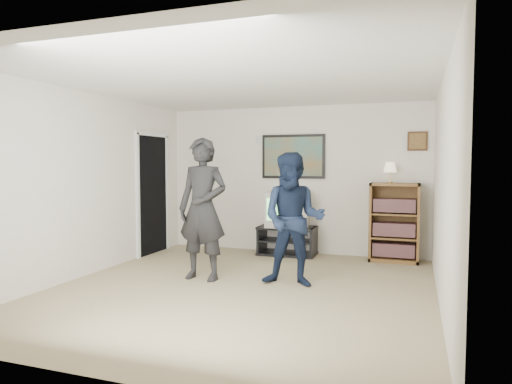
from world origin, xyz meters
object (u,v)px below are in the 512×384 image
Objects in this scene: media_stand at (287,241)px; person_tall at (203,209)px; crt_television at (288,209)px; person_short at (293,219)px; bookshelf at (394,222)px.

media_stand is 2.15m from person_tall.
person_tall reaches higher than crt_television.
crt_television is 2.04m from person_tall.
person_tall is at bearing -179.03° from person_short.
person_tall is at bearing -139.64° from bookshelf.
bookshelf reaches higher than media_stand.
person_short reaches higher than media_stand.
bookshelf is (1.71, 0.05, 0.37)m from media_stand.
media_stand is at bearing 172.94° from crt_television.
crt_television is at bearing 104.17° from person_short.
media_stand is 0.79× the size of bookshelf.
bookshelf is at bearing -5.38° from crt_television.
media_stand is 1.75m from bookshelf.
person_tall is (-0.63, -1.94, 0.16)m from crt_television.
crt_television is 0.56× the size of bookshelf.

